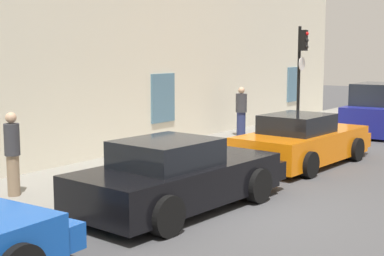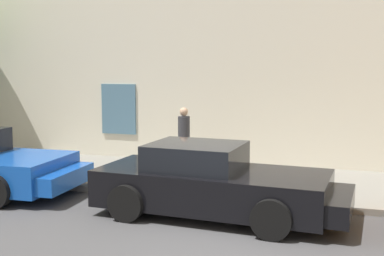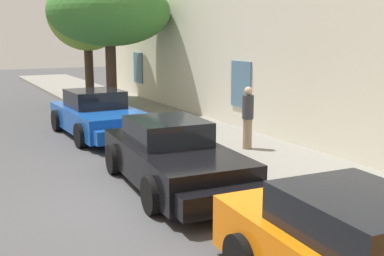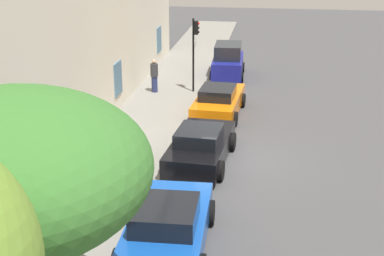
% 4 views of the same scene
% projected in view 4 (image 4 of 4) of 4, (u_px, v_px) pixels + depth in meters
% --- Properties ---
extents(ground_plane, '(80.00, 80.00, 0.00)m').
position_uv_depth(ground_plane, '(231.00, 158.00, 20.33)').
color(ground_plane, '#444447').
extents(sidewalk, '(60.00, 3.63, 0.14)m').
position_uv_depth(sidewalk, '(133.00, 151.00, 20.82)').
color(sidewalk, gray).
rests_on(sidewalk, ground).
extents(sportscar_red_lead, '(4.90, 2.35, 1.43)m').
position_uv_depth(sportscar_red_lead, '(169.00, 224.00, 14.60)').
color(sportscar_red_lead, '#144CB2').
rests_on(sportscar_red_lead, ground).
extents(sportscar_yellow_flank, '(4.91, 2.34, 1.39)m').
position_uv_depth(sportscar_yellow_flank, '(202.00, 145.00, 19.92)').
color(sportscar_yellow_flank, black).
rests_on(sportscar_yellow_flank, ground).
extents(sportscar_white_middle, '(4.94, 2.27, 1.38)m').
position_uv_depth(sportscar_white_middle, '(219.00, 101.00, 24.96)').
color(sportscar_white_middle, orange).
rests_on(sportscar_white_middle, ground).
extents(hatchback_parked, '(3.76, 1.93, 1.88)m').
position_uv_depth(hatchback_parked, '(228.00, 62.00, 31.06)').
color(hatchback_parked, navy).
rests_on(hatchback_parked, ground).
extents(tree_near_kerb, '(4.98, 4.98, 5.35)m').
position_uv_depth(tree_near_kerb, '(10.00, 170.00, 9.49)').
color(tree_near_kerb, '#38281E').
rests_on(tree_near_kerb, sidewalk).
extents(traffic_light, '(0.44, 0.36, 3.69)m').
position_uv_depth(traffic_light, '(195.00, 42.00, 27.20)').
color(traffic_light, black).
rests_on(traffic_light, sidewalk).
extents(pedestrian_admiring, '(0.53, 0.53, 1.69)m').
position_uv_depth(pedestrian_admiring, '(154.00, 75.00, 27.69)').
color(pedestrian_admiring, navy).
rests_on(pedestrian_admiring, sidewalk).
extents(pedestrian_strolling, '(0.34, 0.34, 1.69)m').
position_uv_depth(pedestrian_strolling, '(108.00, 147.00, 18.63)').
color(pedestrian_strolling, '#8C7259').
rests_on(pedestrian_strolling, sidewalk).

